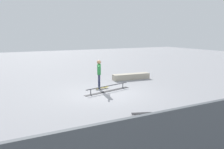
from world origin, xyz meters
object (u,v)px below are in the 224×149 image
Objects in this scene: skater_main at (99,72)px; skateboard_main at (102,88)px; grind_rail at (108,89)px; loose_skateboard_black at (142,114)px; skate_ledge at (131,76)px.

skateboard_main is at bearing -55.39° from skater_main.
grind_rail is 3.58× the size of skateboard_main.
skater_main is 0.89m from skateboard_main.
grind_rail is 3.59× the size of loose_skateboard_black.
skater_main is at bearing -72.23° from loose_skateboard_black.
skater_main is at bearing -0.30° from skateboard_main.
skate_ledge is at bearing -36.02° from skater_main.
grind_rail is at bearing -134.60° from skater_main.
skateboard_main is at bearing 28.13° from skate_ledge.
skate_ledge is 6.96m from loose_skateboard_black.
skate_ledge is at bearing -159.94° from skateboard_main.
skate_ledge is at bearing -97.55° from loose_skateboard_black.
skate_ledge reaches higher than loose_skateboard_black.
grind_rail is at bearing 85.58° from skateboard_main.
skater_main is (3.08, 1.58, 0.76)m from skate_ledge.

